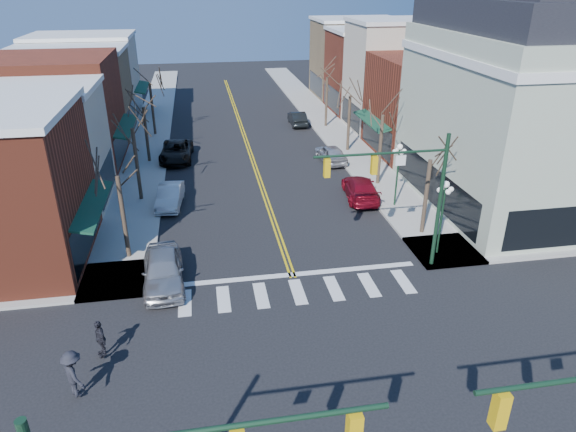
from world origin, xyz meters
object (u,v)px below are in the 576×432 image
lamppost_corner (443,205)px  car_right_far (297,118)px  lamppost_midblock (398,165)px  pedestrian_dark_a (100,338)px  car_left_mid (170,196)px  victorian_corner (533,104)px  car_right_mid (331,154)px  pedestrian_dark_b (74,374)px  car_right_near (361,188)px  car_left_far (176,151)px  car_left_near (163,270)px

lamppost_corner → car_right_far: lamppost_corner is taller
lamppost_midblock → pedestrian_dark_a: 20.79m
lamppost_corner → car_left_mid: bearing=147.6°
lamppost_midblock → car_right_far: 21.53m
car_left_mid → victorian_corner: bearing=-2.4°
car_left_mid → car_right_mid: (12.66, 6.75, 0.03)m
car_right_mid → pedestrian_dark_b: (-15.43, -23.68, 0.37)m
victorian_corner → car_right_far: 25.00m
car_right_near → car_right_far: bearing=-81.2°
victorian_corner → car_left_far: size_ratio=2.64×
car_right_far → car_left_far: bearing=38.1°
car_right_mid → car_left_far: bearing=-18.1°
lamppost_corner → car_left_near: size_ratio=0.89×
car_left_mid → car_right_mid: bearing=33.8°
car_left_mid → pedestrian_dark_b: 17.16m
car_left_far → car_right_near: 16.34m
car_left_near → car_left_far: car_left_near is taller
lamppost_midblock → car_left_far: size_ratio=0.80×
pedestrian_dark_a → pedestrian_dark_b: pedestrian_dark_b is taller
car_left_mid → car_right_far: (12.14, 18.51, 0.01)m
victorian_corner → lamppost_midblock: bearing=176.6°
victorian_corner → lamppost_corner: (-8.30, -6.00, -3.70)m
car_left_near → car_left_mid: size_ratio=1.16×
car_right_far → pedestrian_dark_b: 38.45m
car_left_near → car_left_far: 19.22m
car_left_near → pedestrian_dark_b: pedestrian_dark_b is taller
lamppost_midblock → car_left_near: size_ratio=0.89×
victorian_corner → car_left_near: bearing=-164.2°
car_right_near → victorian_corner: bearing=174.0°
car_left_near → car_right_far: size_ratio=1.15×
pedestrian_dark_a → car_right_far: bearing=128.3°
car_left_near → car_left_mid: (0.00, 9.76, -0.14)m
car_right_far → victorian_corner: bearing=117.2°
car_left_near → car_left_mid: bearing=86.8°
car_left_far → pedestrian_dark_b: size_ratio=2.87×
car_left_far → car_right_mid: bearing=-8.8°
car_left_far → car_right_mid: (12.45, -2.72, -0.03)m
car_left_mid → pedestrian_dark_b: bearing=-93.5°
lamppost_midblock → victorian_corner: bearing=-3.4°
lamppost_midblock → pedestrian_dark_b: bearing=-140.8°
victorian_corner → lamppost_corner: 10.89m
lamppost_corner → car_right_mid: (-1.94, 16.01, -2.24)m
car_left_mid → pedestrian_dark_a: size_ratio=2.58×
lamppost_corner → car_right_far: (-2.46, 27.77, -2.26)m
pedestrian_dark_b → car_left_near: bearing=-57.0°
victorian_corner → pedestrian_dark_a: victorian_corner is taller
car_right_mid → pedestrian_dark_a: (-14.85, -21.60, 0.24)m
car_right_near → car_right_far: car_right_near is taller
car_left_mid → lamppost_midblock: bearing=-5.0°
lamppost_corner → car_right_far: bearing=95.1°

